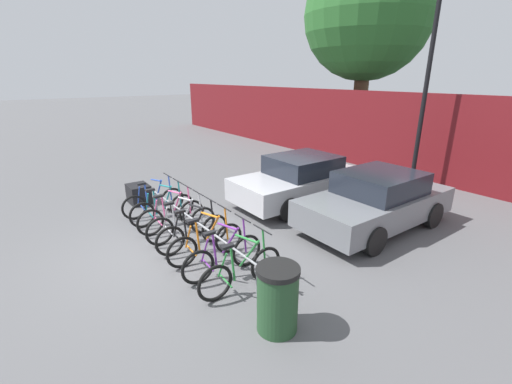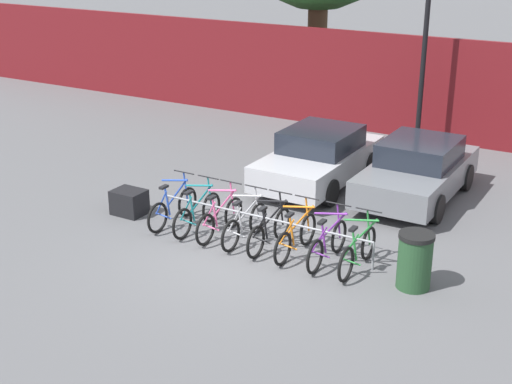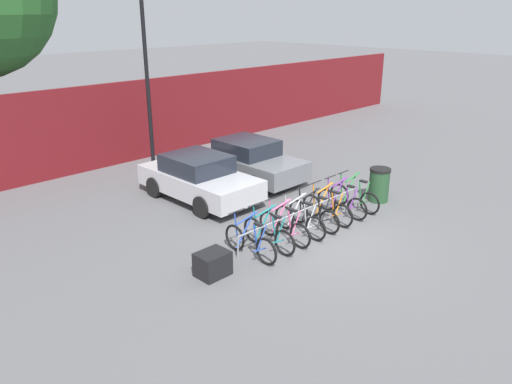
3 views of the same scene
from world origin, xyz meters
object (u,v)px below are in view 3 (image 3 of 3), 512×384
(car_silver, at_px, (199,178))
(car_grey, at_px, (248,160))
(bike_rack, at_px, (303,212))
(bicycle_silver, at_px, (300,221))
(bicycle_blue, at_px, (250,242))
(lamp_post, at_px, (146,67))
(bicycle_orange, at_px, (327,209))
(bicycle_teal, at_px, (269,234))
(cargo_crate, at_px, (213,264))
(bicycle_green, at_px, (354,197))
(bicycle_black, at_px, (314,215))
(trash_bin, at_px, (379,185))
(bicycle_purple, at_px, (342,203))
(bicycle_pink, at_px, (284,228))

(car_silver, xyz_separation_m, car_grey, (2.38, 0.29, 0.00))
(bike_rack, bearing_deg, bicycle_silver, -155.54)
(bicycle_blue, height_order, lamp_post, lamp_post)
(bicycle_orange, bearing_deg, bicycle_teal, -178.90)
(bicycle_blue, distance_m, lamp_post, 9.00)
(bicycle_orange, distance_m, cargo_crate, 4.13)
(bicycle_green, distance_m, lamp_post, 8.73)
(bicycle_black, relative_size, trash_bin, 1.66)
(car_grey, bearing_deg, bicycle_silver, -117.72)
(bicycle_blue, relative_size, bicycle_green, 1.00)
(bicycle_teal, bearing_deg, bicycle_silver, 1.93)
(bike_rack, xyz_separation_m, cargo_crate, (-3.29, -0.18, -0.22))
(bicycle_purple, xyz_separation_m, car_silver, (-2.04, 3.84, 0.31))
(bicycle_teal, height_order, trash_bin, bicycle_teal)
(bike_rack, bearing_deg, trash_bin, -4.77)
(trash_bin, relative_size, cargo_crate, 1.47)
(bicycle_pink, bearing_deg, bicycle_purple, -1.12)
(bicycle_purple, bearing_deg, trash_bin, -3.85)
(bicycle_teal, bearing_deg, bike_rack, 7.64)
(bicycle_silver, height_order, cargo_crate, bicycle_silver)
(cargo_crate, bearing_deg, bicycle_purple, 0.38)
(bicycle_orange, xyz_separation_m, bicycle_green, (1.29, 0.00, 0.00))
(bicycle_pink, bearing_deg, bicycle_blue, 178.88)
(bicycle_teal, relative_size, bicycle_green, 1.00)
(bicycle_purple, xyz_separation_m, trash_bin, (1.73, -0.12, 0.14))
(bicycle_silver, xyz_separation_m, bicycle_purple, (1.83, 0.00, 0.00))
(bicycle_pink, distance_m, car_silver, 3.87)
(bicycle_teal, xyz_separation_m, car_grey, (3.33, 4.13, 0.31))
(bicycle_green, bearing_deg, bicycle_teal, -176.20)
(bicycle_black, relative_size, car_grey, 0.42)
(bicycle_orange, bearing_deg, trash_bin, -1.79)
(bicycle_pink, relative_size, lamp_post, 0.27)
(bicycle_silver, relative_size, bicycle_green, 1.00)
(trash_bin, bearing_deg, bicycle_silver, 178.05)
(car_silver, relative_size, lamp_post, 0.62)
(bicycle_teal, xyz_separation_m, bicycle_green, (3.61, 0.00, 0.00))
(bike_rack, distance_m, bicycle_orange, 0.85)
(bicycle_silver, bearing_deg, bicycle_green, -3.85)
(bicycle_teal, distance_m, trash_bin, 4.73)
(bicycle_blue, xyz_separation_m, car_silver, (1.58, 3.84, 0.31))
(bike_rack, distance_m, bicycle_pink, 0.94)
(bicycle_orange, relative_size, car_silver, 0.43)
(car_silver, bearing_deg, bicycle_teal, -103.91)
(trash_bin, bearing_deg, bicycle_purple, 175.99)
(bicycle_orange, bearing_deg, lamp_post, 93.02)
(bicycle_blue, bearing_deg, bicycle_black, 2.51)
(bike_rack, relative_size, bicycle_teal, 2.79)
(bicycle_black, height_order, bicycle_green, same)
(bike_rack, xyz_separation_m, bicycle_teal, (-1.49, -0.15, -0.12))
(bike_rack, xyz_separation_m, car_grey, (1.84, 3.98, 0.19))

